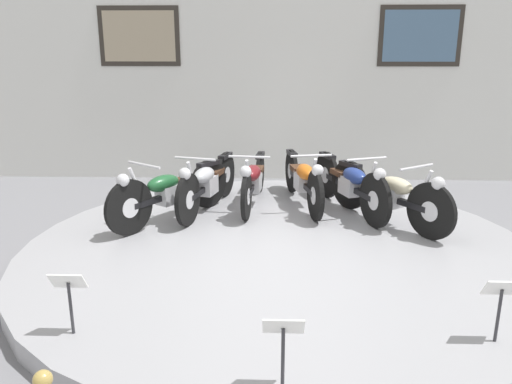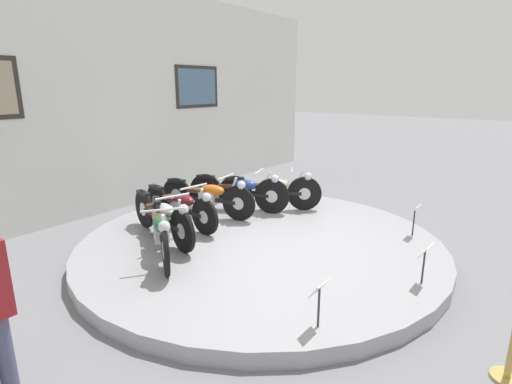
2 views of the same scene
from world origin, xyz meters
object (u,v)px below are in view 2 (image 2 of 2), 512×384
Objects in this scene: motorcycle_maroon at (181,205)px; motorcycle_cream at (272,190)px; info_placard_front_left at (319,294)px; info_placard_front_right at (415,214)px; info_placard_front_centre at (425,256)px; motorcycle_silver at (163,216)px; motorcycle_blue at (240,190)px; motorcycle_orange at (209,196)px; motorcycle_green at (161,229)px.

motorcycle_cream is at bearing -22.56° from motorcycle_maroon.
info_placard_front_left and info_placard_front_right have the same top height.
info_placard_front_centre is 1.00× the size of info_placard_front_right.
info_placard_front_right is (2.54, -3.09, -0.02)m from motorcycle_silver.
motorcycle_blue is 3.75× the size of info_placard_front_right.
motorcycle_silver reaches higher than info_placard_front_right.
motorcycle_orange is 3.86m from info_placard_front_left.
motorcycle_cream reaches higher than motorcycle_silver.
motorcycle_green is 0.61m from motorcycle_silver.
info_placard_front_left and info_placard_front_centre have the same top height.
motorcycle_cream reaches higher than info_placard_front_left.
info_placard_front_left is at bearing -120.00° from motorcycle_orange.
motorcycle_blue is at bearing 11.13° from motorcycle_green.
motorcycle_green is at bearing -145.32° from motorcycle_maroon.
motorcycle_orange is 1.02× the size of motorcycle_blue.
motorcycle_silver is at bearing 78.34° from info_placard_front_left.
motorcycle_maroon is 0.99× the size of motorcycle_orange.
motorcycle_green is 2.73m from motorcycle_cream.
motorcycle_maroon is at bearing 34.68° from motorcycle_green.
motorcycle_orange is at bearing 84.97° from info_placard_front_centre.
motorcycle_cream reaches higher than info_placard_front_centre.
motorcycle_green is 1.85m from motorcycle_orange.
motorcycle_maroon is 3.57m from info_placard_front_left.
motorcycle_green is 2.36m from motorcycle_blue.
motorcycle_green is 0.86× the size of motorcycle_maroon.
motorcycle_green reaches higher than info_placard_front_left.
motorcycle_silver is at bearing -168.78° from motorcycle_orange.
motorcycle_cream is (2.31, -0.45, 0.00)m from motorcycle_silver.
motorcycle_blue reaches higher than motorcycle_green.
info_placard_front_left is (-2.54, -3.09, -0.03)m from motorcycle_blue.
motorcycle_orange reaches higher than info_placard_front_centre.
motorcycle_orange is at bearing 60.00° from info_placard_front_left.
motorcycle_blue reaches higher than info_placard_front_centre.
motorcycle_green is at bearing -168.87° from motorcycle_blue.
motorcycle_orange is at bearing 145.07° from motorcycle_cream.
motorcycle_cream is 2.64m from info_placard_front_right.
motorcycle_cream is at bearing -0.01° from motorcycle_green.
info_placard_front_right is (1.93, -3.34, -0.00)m from motorcycle_maroon.
motorcycle_green is at bearing 113.02° from info_placard_front_centre.
info_placard_front_centre is (-0.34, -3.92, -0.02)m from motorcycle_orange.
motorcycle_silver reaches higher than info_placard_front_centre.
motorcycle_blue is 3.75× the size of info_placard_front_left.
motorcycle_green is at bearing -132.40° from motorcycle_silver.
motorcycle_cream is 3.95m from info_placard_front_left.
motorcycle_maroon reaches higher than info_placard_front_right.
motorcycle_green is 3.95m from info_placard_front_right.
motorcycle_blue reaches higher than motorcycle_cream.
motorcycle_green is 0.87× the size of motorcycle_blue.
motorcycle_maroon is 1.15× the size of motorcycle_cream.
motorcycle_green is 2.64m from info_placard_front_left.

